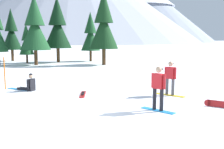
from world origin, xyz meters
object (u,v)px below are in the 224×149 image
pine_tree_broad (90,34)px  snowboarder_midground (170,78)px  pine_tree_slender (57,27)px  pine_tree_short (26,42)px  trail_marker_pole (5,73)px  pine_tree_leaning (104,25)px  snowboarder_background (29,85)px  pine_tree_tall (11,33)px  loose_snowboard_near_left (83,94)px  pine_tree_twin (35,27)px  snowboarder_foreground (158,87)px

pine_tree_broad → snowboarder_midground: bearing=-80.6°
pine_tree_slender → pine_tree_short: size_ratio=1.70×
trail_marker_pole → pine_tree_leaning: 15.55m
snowboarder_midground → snowboarder_background: snowboarder_midground is taller
pine_tree_tall → loose_snowboard_near_left: bearing=-67.4°
loose_snowboard_near_left → pine_tree_twin: 17.44m
snowboarder_foreground → loose_snowboard_near_left: (-2.97, 3.37, -0.91)m
snowboarder_midground → pine_tree_broad: (-3.50, 21.16, 2.48)m
loose_snowboard_near_left → pine_tree_short: 19.83m
loose_snowboard_near_left → pine_tree_short: size_ratio=0.37×
snowboarder_background → loose_snowboard_near_left: bearing=-25.3°
snowboarder_background → trail_marker_pole: 1.59m
snowboarder_foreground → trail_marker_pole: (-7.32, 5.27, -0.03)m
pine_tree_twin → pine_tree_leaning: 7.39m
loose_snowboard_near_left → trail_marker_pole: bearing=156.4°
snowboarder_foreground → pine_tree_leaning: (-0.78, 18.95, 3.42)m
pine_tree_slender → pine_tree_twin: (-2.06, -3.36, -0.20)m
snowboarder_foreground → pine_tree_slender: 23.91m
pine_tree_leaning → snowboarder_midground: bearing=-82.4°
pine_tree_leaning → pine_tree_twin: bearing=175.5°
pine_tree_slender → pine_tree_tall: pine_tree_slender is taller
snowboarder_background → pine_tree_short: size_ratio=0.37×
snowboarder_foreground → pine_tree_twin: 21.38m
pine_tree_short → pine_tree_twin: bearing=-58.7°
snowboarder_foreground → pine_tree_slender: pine_tree_slender is taller
pine_tree_tall → snowboarder_foreground: bearing=-64.4°
snowboarder_midground → loose_snowboard_near_left: 4.48m
pine_tree_leaning → pine_tree_short: size_ratio=1.73×
pine_tree_tall → pine_tree_short: 4.35m
trail_marker_pole → pine_tree_short: pine_tree_short is taller
loose_snowboard_near_left → pine_tree_broad: bearing=87.6°
snowboarder_foreground → snowboarder_midground: bearing=63.4°
snowboarder_midground → pine_tree_short: 22.12m
snowboarder_midground → pine_tree_leaning: 16.70m
trail_marker_pole → snowboarder_midground: bearing=-16.1°
snowboarder_background → loose_snowboard_near_left: size_ratio=0.99×
snowboarder_midground → trail_marker_pole: 9.06m
trail_marker_pole → pine_tree_tall: pine_tree_tall is taller
loose_snowboard_near_left → pine_tree_broad: 20.84m
snowboarder_midground → pine_tree_leaning: (-2.17, 16.19, 3.45)m
snowboarder_midground → snowboarder_background: 7.60m
pine_tree_tall → trail_marker_pole: bearing=-76.5°
loose_snowboard_near_left → pine_tree_leaning: (2.19, 15.58, 4.33)m
snowboarder_foreground → pine_tree_tall: 28.15m
pine_tree_short → snowboarder_midground: bearing=-60.2°
snowboarder_foreground → pine_tree_slender: (-6.08, 22.88, 3.34)m
snowboarder_background → trail_marker_pole: (-1.39, 0.50, 0.57)m
pine_tree_leaning → snowboarder_foreground: bearing=-87.6°
pine_tree_slender → pine_tree_short: 4.04m
loose_snowboard_near_left → pine_tree_broad: (0.85, 20.55, 3.35)m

